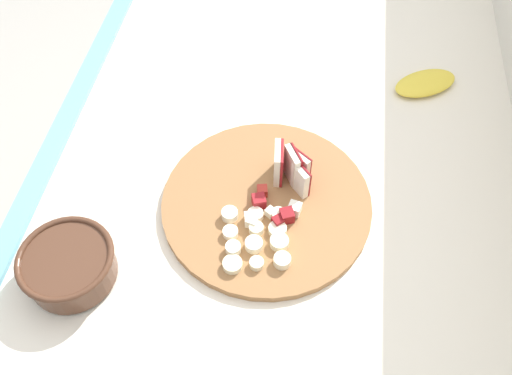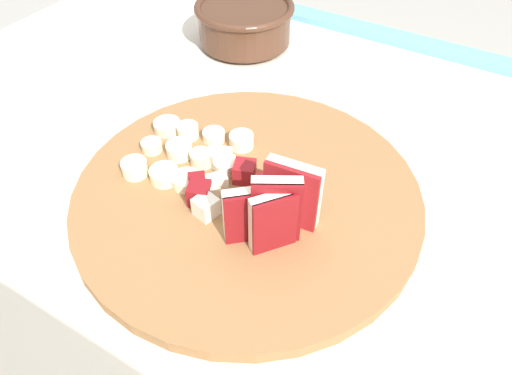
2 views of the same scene
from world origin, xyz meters
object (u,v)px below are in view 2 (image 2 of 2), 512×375
apple_dice_pile (220,180)px  banana_slice_rows (188,155)px  cutting_board (247,195)px  apple_wedge_fan (274,209)px  ceramic_bowl (245,22)px

apple_dice_pile → banana_slice_rows: size_ratio=0.73×
cutting_board → apple_dice_pile: bearing=23.5°
apple_wedge_fan → cutting_board: bearing=-35.1°
apple_dice_pile → banana_slice_rows: bearing=-17.5°
cutting_board → ceramic_bowl: (0.17, -0.27, 0.03)m
apple_dice_pile → banana_slice_rows: (0.05, -0.02, -0.00)m
cutting_board → apple_wedge_fan: bearing=144.9°
banana_slice_rows → ceramic_bowl: (0.09, -0.26, 0.01)m
apple_wedge_fan → apple_dice_pile: apple_wedge_fan is taller
cutting_board → ceramic_bowl: 0.32m
cutting_board → banana_slice_rows: (0.08, -0.01, 0.01)m
apple_dice_pile → banana_slice_rows: apple_dice_pile is taller
banana_slice_rows → ceramic_bowl: 0.28m
apple_wedge_fan → ceramic_bowl: bearing=-54.3°
apple_wedge_fan → ceramic_bowl: (0.22, -0.30, -0.01)m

